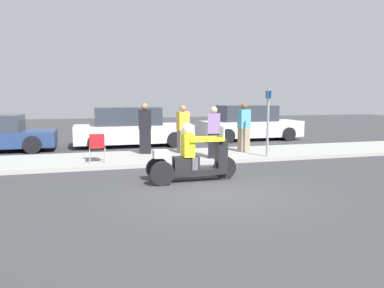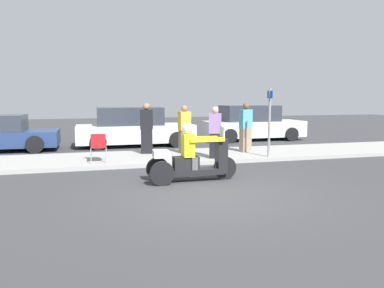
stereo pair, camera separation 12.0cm
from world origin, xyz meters
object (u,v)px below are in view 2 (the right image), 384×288
parked_car_lot_left (252,124)px  street_sign (269,120)px  motorcycle_trike (192,160)px  spectator_mid_group (147,129)px  spectator_far_back (246,128)px  spectator_with_child (184,130)px  folding_chair_set_back (98,145)px  spectator_by_tree (215,133)px  parked_car_lot_center (134,128)px

parked_car_lot_left → street_sign: 5.86m
motorcycle_trike → spectator_mid_group: 4.06m
spectator_mid_group → street_sign: size_ratio=0.78×
spectator_far_back → spectator_with_child: 2.16m
folding_chair_set_back → parked_car_lot_left: 8.79m
spectator_far_back → parked_car_lot_left: (2.19, 4.27, -0.18)m
spectator_by_tree → spectator_with_child: size_ratio=0.99×
spectator_far_back → parked_car_lot_center: spectator_far_back is taller
spectator_by_tree → folding_chair_set_back: 3.58m
spectator_with_child → parked_car_lot_left: size_ratio=0.35×
folding_chair_set_back → spectator_far_back: bearing=8.1°
spectator_mid_group → parked_car_lot_center: bearing=91.8°
motorcycle_trike → parked_car_lot_left: (5.08, 7.76, 0.26)m
spectator_far_back → spectator_mid_group: bearing=171.2°
spectator_with_child → street_sign: bearing=-32.0°
parked_car_lot_left → parked_car_lot_center: bearing=-172.8°
folding_chair_set_back → parked_car_lot_left: (7.23, 4.99, 0.15)m
parked_car_lot_left → street_sign: size_ratio=2.13×
motorcycle_trike → spectator_by_tree: (1.41, 2.44, 0.39)m
street_sign → spectator_mid_group: bearing=154.5°
spectator_mid_group → spectator_far_back: bearing=-8.8°
spectator_mid_group → street_sign: 4.11m
parked_car_lot_center → street_sign: (3.79, -4.79, 0.56)m
spectator_by_tree → folding_chair_set_back: size_ratio=1.98×
motorcycle_trike → spectator_far_back: 4.55m
spectator_mid_group → street_sign: bearing=-25.5°
folding_chair_set_back → spectator_by_tree: bearing=-5.1°
parked_car_lot_center → spectator_far_back: bearing=-45.4°
spectator_mid_group → spectator_with_child: (1.27, -0.25, -0.04)m
spectator_far_back → parked_car_lot_left: spectator_far_back is taller
spectator_mid_group → folding_chair_set_back: size_ratio=2.09×
parked_car_lot_left → spectator_mid_group: bearing=-146.2°
parked_car_lot_center → street_sign: size_ratio=2.18×
motorcycle_trike → spectator_far_back: bearing=50.3°
spectator_by_tree → parked_car_lot_center: size_ratio=0.34×
street_sign → spectator_with_child: bearing=148.0°
spectator_mid_group → motorcycle_trike: bearing=-82.7°
spectator_by_tree → spectator_with_child: bearing=116.5°
spectator_mid_group → parked_car_lot_left: 6.74m
spectator_far_back → street_sign: size_ratio=0.78×
spectator_far_back → folding_chair_set_back: 5.10m
folding_chair_set_back → street_sign: bearing=-5.5°
motorcycle_trike → spectator_far_back: (2.89, 3.48, 0.43)m
folding_chair_set_back → parked_car_lot_center: (1.53, 4.27, 0.13)m
parked_car_lot_center → motorcycle_trike: bearing=-85.0°
spectator_by_tree → parked_car_lot_left: bearing=55.3°
motorcycle_trike → parked_car_lot_left: 9.28m
motorcycle_trike → street_sign: bearing=35.3°
motorcycle_trike → spectator_far_back: size_ratio=1.29×
spectator_mid_group → folding_chair_set_back: (-1.63, -1.25, -0.32)m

